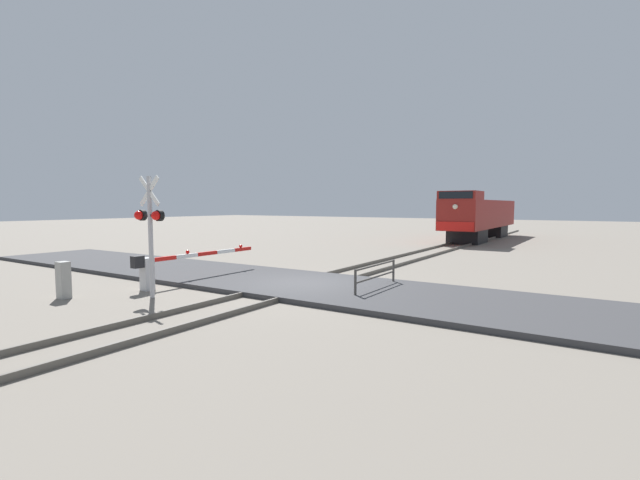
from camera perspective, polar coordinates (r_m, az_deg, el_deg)
ground_plane at (r=15.65m, az=-2.03°, el=-6.11°), size 160.00×160.00×0.00m
rail_track_left at (r=16.05m, az=-4.14°, el=-5.58°), size 0.08×80.00×0.15m
rail_track_right at (r=15.24m, az=0.19°, el=-6.11°), size 0.08×80.00×0.15m
road_surface at (r=15.63m, az=-2.03°, el=-5.82°), size 36.00×4.85×0.16m
locomotive at (r=39.01m, az=19.96°, el=2.94°), size 2.73×15.08×3.88m
crossing_signal at (r=14.60m, az=-21.14°, el=2.04°), size 1.18×0.33×3.80m
crossing_gate at (r=16.52m, az=-19.36°, el=-3.13°), size 0.36×5.71×1.22m
utility_cabinet at (r=15.84m, az=-30.21°, el=-4.50°), size 0.37×0.31×1.15m
guard_railing at (r=14.73m, az=7.24°, el=-4.34°), size 0.08×2.93×0.95m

